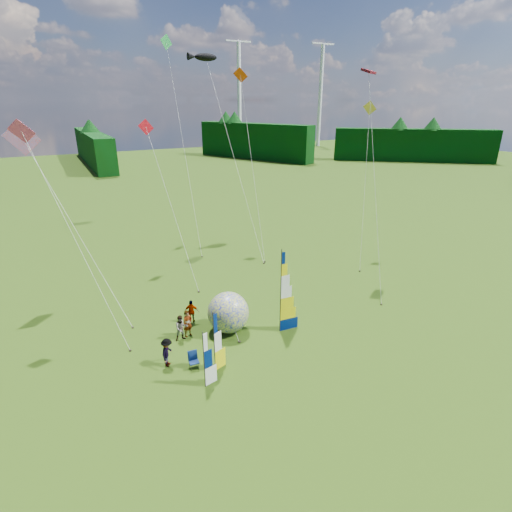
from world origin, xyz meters
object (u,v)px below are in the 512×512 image
feather_banner_main (281,293)px  spectator_c (167,352)px  bol_inflatable (228,312)px  side_banner_far (204,361)px  spectator_d (192,311)px  spectator_a (188,323)px  side_banner_left (214,344)px  kite_whale (233,148)px  spectator_b (181,328)px  camp_chair (194,361)px

feather_banner_main → spectator_c: bearing=-175.2°
bol_inflatable → spectator_c: 4.93m
side_banner_far → spectator_d: side_banner_far is taller
feather_banner_main → spectator_a: 6.20m
side_banner_left → kite_whale: 22.68m
spectator_c → side_banner_left: bearing=-94.7°
spectator_c → kite_whale: (12.15, 16.98, 8.96)m
bol_inflatable → spectator_b: 3.11m
spectator_b → spectator_c: (-1.52, -2.15, 0.01)m
side_banner_left → camp_chair: (-0.96, 0.79, -1.28)m
spectator_c → camp_chair: 1.58m
feather_banner_main → spectator_c: 7.71m
spectator_a → kite_whale: (10.13, 14.60, 8.92)m
bol_inflatable → spectator_b: (-3.05, 0.38, -0.49)m
spectator_b → spectator_c: spectator_c is taller
feather_banner_main → camp_chair: feather_banner_main is taller
spectator_d → feather_banner_main: bearing=167.5°
feather_banner_main → spectator_c: (-7.48, -0.10, -1.90)m
feather_banner_main → side_banner_left: feather_banner_main is taller
spectator_c → kite_whale: bearing=-1.8°
camp_chair → spectator_a: bearing=81.7°
side_banner_left → spectator_c: bearing=121.7°
feather_banner_main → spectator_c: size_ratio=3.21×
side_banner_far → spectator_d: bearing=63.2°
spectator_b → spectator_c: size_ratio=0.99×
bol_inflatable → camp_chair: bol_inflatable is taller
side_banner_left → spectator_d: (0.62, 5.62, -0.97)m
bol_inflatable → camp_chair: 4.40m
side_banner_far → spectator_c: bearing=100.9°
side_banner_far → spectator_a: size_ratio=1.78×
feather_banner_main → bol_inflatable: 3.64m
kite_whale → side_banner_left: bearing=-137.8°
spectator_b → kite_whale: 20.34m
spectator_d → bol_inflatable: bearing=156.5°
camp_chair → spectator_b: bearing=89.7°
bol_inflatable → kite_whale: kite_whale is taller
feather_banner_main → side_banner_far: feather_banner_main is taller
spectator_a → kite_whale: size_ratio=0.09×
kite_whale → feather_banner_main: bearing=-125.3°
camp_chair → spectator_c: bearing=147.5°
side_banner_left → spectator_c: 2.94m
spectator_b → spectator_d: (1.27, 1.74, -0.03)m
camp_chair → kite_whale: 22.97m
spectator_b → side_banner_left: bearing=-75.6°
spectator_d → spectator_c: bearing=80.7°
side_banner_left → feather_banner_main: bearing=-0.6°
feather_banner_main → spectator_d: 6.32m
spectator_a → feather_banner_main: bearing=-40.2°
spectator_a → camp_chair: bearing=-121.1°
spectator_b → spectator_d: 2.15m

